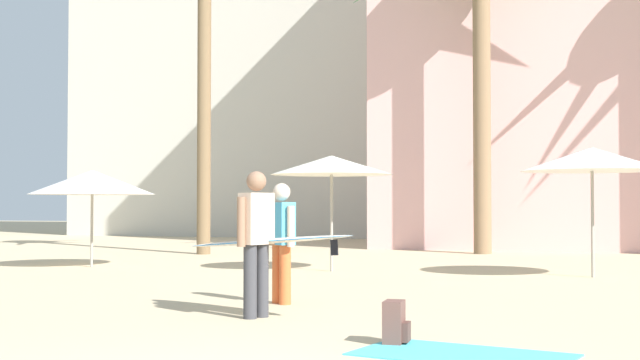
{
  "coord_description": "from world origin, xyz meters",
  "views": [
    {
      "loc": [
        2.18,
        -4.86,
        1.34
      ],
      "look_at": [
        -0.68,
        4.33,
        1.63
      ],
      "focal_mm": 48.24,
      "sensor_mm": 36.0,
      "label": 1
    }
  ],
  "objects_px": {
    "person_near_left": "(260,239)",
    "cafe_umbrella_2": "(92,182)",
    "cafe_umbrella_1": "(331,165)",
    "beach_towel": "(463,355)",
    "cafe_umbrella_0": "(592,159)",
    "backpack": "(395,323)",
    "person_mid_left": "(282,238)"
  },
  "relations": [
    {
      "from": "cafe_umbrella_1",
      "to": "person_near_left",
      "type": "relative_size",
      "value": 0.92
    },
    {
      "from": "cafe_umbrella_1",
      "to": "backpack",
      "type": "xyz_separation_m",
      "value": [
        3.21,
        -8.66,
        -1.96
      ]
    },
    {
      "from": "cafe_umbrella_0",
      "to": "cafe_umbrella_1",
      "type": "distance_m",
      "value": 5.09
    },
    {
      "from": "cafe_umbrella_0",
      "to": "person_near_left",
      "type": "relative_size",
      "value": 0.98
    },
    {
      "from": "cafe_umbrella_0",
      "to": "person_mid_left",
      "type": "distance_m",
      "value": 7.22
    },
    {
      "from": "cafe_umbrella_1",
      "to": "cafe_umbrella_2",
      "type": "distance_m",
      "value": 5.37
    },
    {
      "from": "beach_towel",
      "to": "backpack",
      "type": "bearing_deg",
      "value": 148.98
    },
    {
      "from": "backpack",
      "to": "person_near_left",
      "type": "xyz_separation_m",
      "value": [
        -2.0,
        1.54,
        0.73
      ]
    },
    {
      "from": "cafe_umbrella_0",
      "to": "cafe_umbrella_1",
      "type": "relative_size",
      "value": 1.06
    },
    {
      "from": "cafe_umbrella_0",
      "to": "cafe_umbrella_1",
      "type": "bearing_deg",
      "value": -179.62
    },
    {
      "from": "person_near_left",
      "to": "person_mid_left",
      "type": "bearing_deg",
      "value": -57.7
    },
    {
      "from": "cafe_umbrella_0",
      "to": "backpack",
      "type": "relative_size",
      "value": 6.31
    },
    {
      "from": "cafe_umbrella_0",
      "to": "beach_towel",
      "type": "relative_size",
      "value": 1.41
    },
    {
      "from": "cafe_umbrella_2",
      "to": "backpack",
      "type": "xyz_separation_m",
      "value": [
        8.55,
        -8.27,
        -1.65
      ]
    },
    {
      "from": "cafe_umbrella_1",
      "to": "person_mid_left",
      "type": "relative_size",
      "value": 1.52
    },
    {
      "from": "person_mid_left",
      "to": "cafe_umbrella_1",
      "type": "bearing_deg",
      "value": -129.43
    },
    {
      "from": "cafe_umbrella_1",
      "to": "beach_towel",
      "type": "bearing_deg",
      "value": -66.68
    },
    {
      "from": "backpack",
      "to": "cafe_umbrella_2",
      "type": "bearing_deg",
      "value": 133.47
    },
    {
      "from": "cafe_umbrella_0",
      "to": "person_mid_left",
      "type": "height_order",
      "value": "cafe_umbrella_0"
    },
    {
      "from": "cafe_umbrella_2",
      "to": "cafe_umbrella_1",
      "type": "bearing_deg",
      "value": 4.21
    },
    {
      "from": "cafe_umbrella_2",
      "to": "beach_towel",
      "type": "distance_m",
      "value": 12.84
    },
    {
      "from": "cafe_umbrella_0",
      "to": "backpack",
      "type": "distance_m",
      "value": 9.12
    },
    {
      "from": "cafe_umbrella_2",
      "to": "person_near_left",
      "type": "distance_m",
      "value": 9.43
    },
    {
      "from": "cafe_umbrella_1",
      "to": "backpack",
      "type": "relative_size",
      "value": 5.96
    },
    {
      "from": "person_mid_left",
      "to": "cafe_umbrella_0",
      "type": "bearing_deg",
      "value": -174.41
    },
    {
      "from": "cafe_umbrella_2",
      "to": "backpack",
      "type": "height_order",
      "value": "cafe_umbrella_2"
    },
    {
      "from": "person_near_left",
      "to": "cafe_umbrella_2",
      "type": "bearing_deg",
      "value": -22.38
    },
    {
      "from": "cafe_umbrella_0",
      "to": "cafe_umbrella_2",
      "type": "distance_m",
      "value": 10.44
    },
    {
      "from": "cafe_umbrella_0",
      "to": "person_mid_left",
      "type": "bearing_deg",
      "value": -125.18
    },
    {
      "from": "cafe_umbrella_2",
      "to": "person_near_left",
      "type": "xyz_separation_m",
      "value": [
        6.55,
        -6.72,
        -0.91
      ]
    },
    {
      "from": "cafe_umbrella_1",
      "to": "person_mid_left",
      "type": "distance_m",
      "value": 5.99
    },
    {
      "from": "cafe_umbrella_2",
      "to": "person_mid_left",
      "type": "relative_size",
      "value": 1.66
    }
  ]
}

